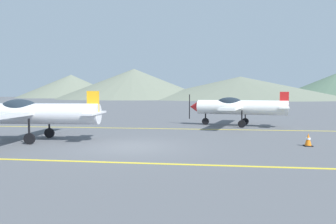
# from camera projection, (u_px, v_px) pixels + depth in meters

# --- Properties ---
(ground_plane) EXTENTS (400.00, 400.00, 0.00)m
(ground_plane) POSITION_uv_depth(u_px,v_px,m) (131.00, 147.00, 13.59)
(ground_plane) COLOR #54565B
(apron_line_near) EXTENTS (80.00, 0.16, 0.01)m
(apron_line_near) POSITION_uv_depth(u_px,v_px,m) (109.00, 162.00, 10.51)
(apron_line_near) COLOR yellow
(apron_line_near) RESTS_ON ground_plane
(apron_line_far) EXTENTS (80.00, 0.16, 0.01)m
(apron_line_far) POSITION_uv_depth(u_px,v_px,m) (157.00, 129.00, 20.62)
(apron_line_far) COLOR yellow
(apron_line_far) RESTS_ON ground_plane
(airplane_near) EXTENTS (7.23, 8.32, 2.49)m
(airplane_near) POSITION_uv_depth(u_px,v_px,m) (30.00, 113.00, 15.23)
(airplane_near) COLOR silver
(airplane_near) RESTS_ON ground_plane
(airplane_mid) EXTENTS (7.29, 8.29, 2.49)m
(airplane_mid) POSITION_uv_depth(u_px,v_px,m) (237.00, 107.00, 22.23)
(airplane_mid) COLOR white
(airplane_mid) RESTS_ON ground_plane
(traffic_cone_front) EXTENTS (0.36, 0.36, 0.59)m
(traffic_cone_front) POSITION_uv_depth(u_px,v_px,m) (308.00, 140.00, 13.73)
(traffic_cone_front) COLOR black
(traffic_cone_front) RESTS_ON ground_plane
(hill_left) EXTENTS (59.90, 59.90, 13.26)m
(hill_left) POSITION_uv_depth(u_px,v_px,m) (71.00, 86.00, 176.99)
(hill_left) COLOR slate
(hill_left) RESTS_ON ground_plane
(hill_centerleft) EXTENTS (68.63, 68.63, 13.52)m
(hill_centerleft) POSITION_uv_depth(u_px,v_px,m) (134.00, 84.00, 138.11)
(hill_centerleft) COLOR slate
(hill_centerleft) RESTS_ON ground_plane
(hill_centerright) EXTENTS (87.42, 87.42, 9.71)m
(hill_centerright) POSITION_uv_depth(u_px,v_px,m) (240.00, 88.00, 132.40)
(hill_centerright) COLOR slate
(hill_centerright) RESTS_ON ground_plane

